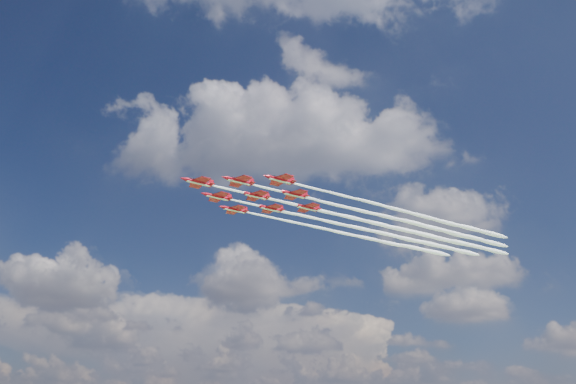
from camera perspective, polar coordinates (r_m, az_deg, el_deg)
name	(u,v)px	position (r m, az deg, el deg)	size (l,w,h in m)	color
jet_lead	(343,216)	(179.80, 5.57, -2.41)	(81.88, 69.85, 2.46)	#B30919
jet_row2_port	(378,215)	(180.43, 9.16, -2.30)	(81.88, 69.85, 2.46)	#B30919
jet_row2_starb	(352,227)	(190.10, 6.50, -3.51)	(81.88, 69.85, 2.46)	#B30919
jet_row3_port	(414,214)	(181.77, 12.71, -2.18)	(81.88, 69.85, 2.46)	#B30919
jet_row3_centre	(386,226)	(190.89, 9.89, -3.40)	(81.88, 69.85, 2.46)	#B30919
jet_row3_starb	(360,236)	(200.51, 7.33, -4.49)	(81.88, 69.85, 2.46)	#B30919
jet_row4_port	(420,225)	(192.35, 13.24, -3.27)	(81.88, 69.85, 2.46)	#B30919
jet_row4_starb	(392,236)	(201.44, 10.54, -4.38)	(81.88, 69.85, 2.46)	#B30919
jet_tail	(425,235)	(203.00, 13.72, -4.25)	(81.88, 69.85, 2.46)	#B30919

